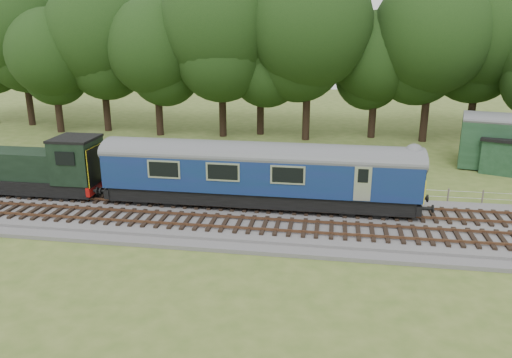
# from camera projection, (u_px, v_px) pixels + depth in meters

# --- Properties ---
(ground) EXTENTS (120.00, 120.00, 0.00)m
(ground) POSITION_uv_depth(u_px,v_px,m) (208.00, 217.00, 28.50)
(ground) COLOR #465E22
(ground) RESTS_ON ground
(ballast) EXTENTS (70.00, 7.00, 0.35)m
(ballast) POSITION_uv_depth(u_px,v_px,m) (207.00, 215.00, 28.45)
(ballast) COLOR #4C4C4F
(ballast) RESTS_ON ground
(track_north) EXTENTS (67.20, 2.40, 0.21)m
(track_north) POSITION_uv_depth(u_px,v_px,m) (213.00, 202.00, 29.69)
(track_north) COLOR black
(track_north) RESTS_ON ballast
(track_south) EXTENTS (67.20, 2.40, 0.21)m
(track_south) POSITION_uv_depth(u_px,v_px,m) (200.00, 221.00, 26.87)
(track_south) COLOR black
(track_south) RESTS_ON ballast
(fence) EXTENTS (64.00, 0.12, 1.00)m
(fence) POSITION_uv_depth(u_px,v_px,m) (225.00, 192.00, 32.74)
(fence) COLOR #6B6054
(fence) RESTS_ON ground
(tree_line) EXTENTS (70.00, 8.00, 18.00)m
(tree_line) POSITION_uv_depth(u_px,v_px,m) (263.00, 136.00, 49.24)
(tree_line) COLOR black
(tree_line) RESTS_ON ground
(dmu_railcar) EXTENTS (18.05, 2.86, 3.88)m
(dmu_railcar) POSITION_uv_depth(u_px,v_px,m) (259.00, 169.00, 28.63)
(dmu_railcar) COLOR black
(dmu_railcar) RESTS_ON ground
(shunter_loco) EXTENTS (8.92, 2.60, 3.38)m
(shunter_loco) POSITION_uv_depth(u_px,v_px,m) (37.00, 169.00, 30.91)
(shunter_loco) COLOR black
(shunter_loco) RESTS_ON ground
(worker) EXTENTS (0.71, 0.59, 1.68)m
(worker) POSITION_uv_depth(u_px,v_px,m) (85.00, 187.00, 29.95)
(worker) COLOR #DD450B
(worker) RESTS_ON ballast
(shed) EXTENTS (4.23, 4.23, 2.67)m
(shed) POSITION_uv_depth(u_px,v_px,m) (505.00, 154.00, 36.97)
(shed) COLOR #18351E
(shed) RESTS_ON ground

